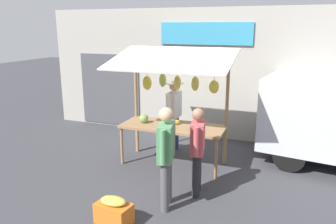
% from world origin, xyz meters
% --- Properties ---
extents(ground_plane, '(40.00, 40.00, 0.00)m').
position_xyz_m(ground_plane, '(0.00, 0.00, 0.00)').
color(ground_plane, '#38383D').
extents(street_backdrop, '(9.00, 0.30, 3.40)m').
position_xyz_m(street_backdrop, '(0.05, -2.20, 1.70)').
color(street_backdrop, '#9E998E').
rests_on(street_backdrop, ground).
extents(market_stall, '(2.50, 1.46, 2.50)m').
position_xyz_m(market_stall, '(0.02, -0.04, 1.55)').
color(market_stall, olive).
rests_on(market_stall, ground).
extents(vendor_with_sunhat, '(0.44, 0.72, 1.71)m').
position_xyz_m(vendor_with_sunhat, '(0.25, -0.75, 1.02)').
color(vendor_with_sunhat, navy).
rests_on(vendor_with_sunhat, ground).
extents(shopper_with_ponytail, '(0.30, 0.67, 1.58)m').
position_xyz_m(shopper_with_ponytail, '(-0.85, 1.08, 0.91)').
color(shopper_with_ponytail, '#232328').
rests_on(shopper_with_ponytail, ground).
extents(shopper_with_shopping_bag, '(0.32, 0.71, 1.71)m').
position_xyz_m(shopper_with_shopping_bag, '(-0.50, 1.71, 1.00)').
color(shopper_with_shopping_bag, '#4C4C51').
rests_on(shopper_with_shopping_bag, ground).
extents(produce_crate_side, '(0.59, 0.41, 0.43)m').
position_xyz_m(produce_crate_side, '(0.08, 2.43, 0.20)').
color(produce_crate_side, '#D1661E').
rests_on(produce_crate_side, ground).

